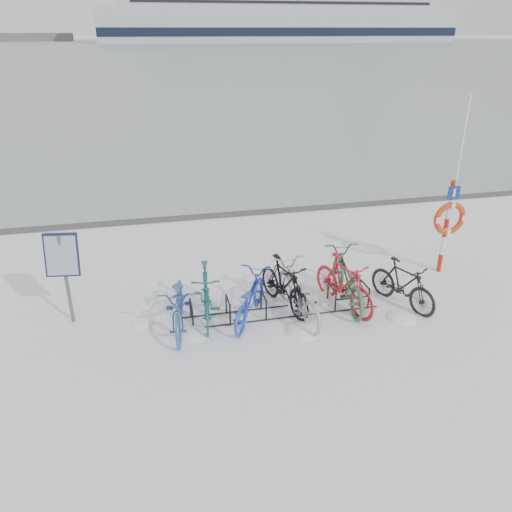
% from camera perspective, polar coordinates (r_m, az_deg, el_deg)
% --- Properties ---
extents(ground, '(900.00, 900.00, 0.00)m').
position_cam_1_polar(ground, '(10.20, 2.85, -6.50)').
color(ground, white).
rests_on(ground, ground).
extents(ice_sheet, '(400.00, 298.00, 0.02)m').
position_cam_1_polar(ice_sheet, '(163.50, -12.93, 22.14)').
color(ice_sheet, '#919DA4').
rests_on(ice_sheet, ground).
extents(quay_edge, '(400.00, 0.25, 0.10)m').
position_cam_1_polar(quay_edge, '(15.41, -3.01, 4.76)').
color(quay_edge, '#3F3F42').
rests_on(quay_edge, ground).
extents(bike_rack, '(4.00, 0.48, 0.46)m').
position_cam_1_polar(bike_rack, '(10.11, 2.87, -5.63)').
color(bike_rack, black).
rests_on(bike_rack, ground).
extents(info_board, '(0.65, 0.32, 1.86)m').
position_cam_1_polar(info_board, '(9.93, -21.24, -0.45)').
color(info_board, '#595B5E').
rests_on(info_board, ground).
extents(lifebuoy_station, '(0.78, 0.22, 4.03)m').
position_cam_1_polar(lifebuoy_station, '(12.10, 21.21, 4.03)').
color(lifebuoy_station, '#B11B0E').
rests_on(lifebuoy_station, ground).
extents(cruise_ferry, '(145.45, 27.42, 47.79)m').
position_cam_1_polar(cruise_ferry, '(227.03, 2.55, 26.47)').
color(cruise_ferry, silver).
rests_on(cruise_ferry, ground).
extents(bike_0, '(0.90, 2.06, 1.05)m').
position_cam_1_polar(bike_0, '(9.61, -8.77, -5.27)').
color(bike_0, '#2D569D').
rests_on(bike_0, ground).
extents(bike_1, '(0.72, 1.89, 1.11)m').
position_cam_1_polar(bike_1, '(9.83, -5.74, -4.17)').
color(bike_1, '#175859').
rests_on(bike_1, ground).
extents(bike_2, '(1.44, 1.90, 0.96)m').
position_cam_1_polar(bike_2, '(9.80, -0.78, -4.64)').
color(bike_2, blue).
rests_on(bike_2, ground).
extents(bike_3, '(0.99, 1.89, 1.09)m').
position_cam_1_polar(bike_3, '(10.16, 3.24, -3.11)').
color(bike_3, black).
rests_on(bike_3, ground).
extents(bike_4, '(0.93, 2.13, 1.08)m').
position_cam_1_polar(bike_4, '(9.89, 4.80, -4.02)').
color(bike_4, '#969A9E').
rests_on(bike_4, ground).
extents(bike_5, '(1.04, 1.91, 1.11)m').
position_cam_1_polar(bike_5, '(10.33, 10.04, -2.93)').
color(bike_5, red).
rests_on(bike_5, ground).
extents(bike_6, '(0.96, 2.19, 1.11)m').
position_cam_1_polar(bike_6, '(10.52, 10.36, -2.42)').
color(bike_6, '#34673F').
rests_on(bike_6, ground).
extents(bike_7, '(1.06, 1.73, 1.01)m').
position_cam_1_polar(bike_7, '(10.68, 16.45, -2.96)').
color(bike_7, black).
rests_on(bike_7, ground).
extents(snow_drifts, '(6.31, 1.90, 0.23)m').
position_cam_1_polar(snow_drifts, '(10.03, 4.41, -7.13)').
color(snow_drifts, white).
rests_on(snow_drifts, ground).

